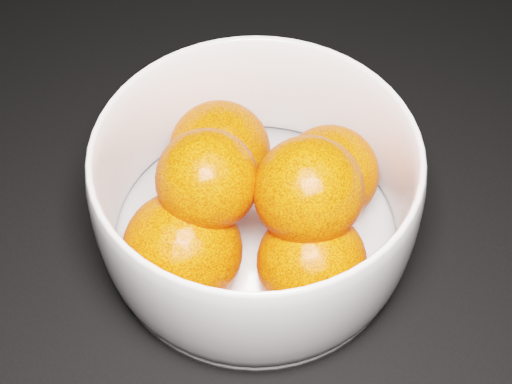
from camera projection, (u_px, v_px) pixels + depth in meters
The scene contains 2 objects.
bowl at pixel (256, 197), 0.48m from camera, with size 0.22×0.22×0.11m.
orange_pile at pixel (255, 203), 0.47m from camera, with size 0.17×0.18×0.11m.
Camera 1 is at (0.40, -0.45, 0.43)m, focal length 50.00 mm.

